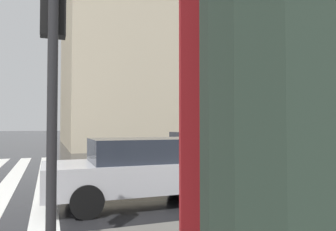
{
  "coord_description": "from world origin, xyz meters",
  "views": [
    {
      "loc": [
        -7.85,
        -4.18,
        1.69
      ],
      "look_at": [
        5.26,
        -9.09,
        2.14
      ],
      "focal_mm": 34.31,
      "sensor_mm": 36.0,
      "label": 1
    }
  ],
  "objects": [
    {
      "name": "car_silver",
      "position": [
        -1.0,
        -6.15,
        0.76
      ],
      "size": [
        1.85,
        4.1,
        1.41
      ],
      "color": "#B7B7BC",
      "rests_on": "ground_plane"
    },
    {
      "name": "traffic_signal_post",
      "position": [
        -3.71,
        -4.22,
        2.67
      ],
      "size": [
        0.44,
        0.3,
        3.49
      ],
      "color": "#232326",
      "rests_on": "sidewalk_pavement"
    },
    {
      "name": "car_white",
      "position": [
        5.5,
        -17.85,
        0.76
      ],
      "size": [
        1.85,
        4.1,
        1.41
      ],
      "color": "silver",
      "rests_on": "ground_plane"
    },
    {
      "name": "car_navy",
      "position": [
        5.5,
        -10.86,
        0.76
      ],
      "size": [
        1.85,
        4.1,
        1.41
      ],
      "color": "navy",
      "rests_on": "ground_plane"
    },
    {
      "name": "haussmann_block_corner",
      "position": [
        21.89,
        -16.89,
        9.76
      ],
      "size": [
        18.79,
        22.77,
        19.93
      ],
      "color": "beige",
      "rests_on": "ground_plane"
    }
  ]
}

